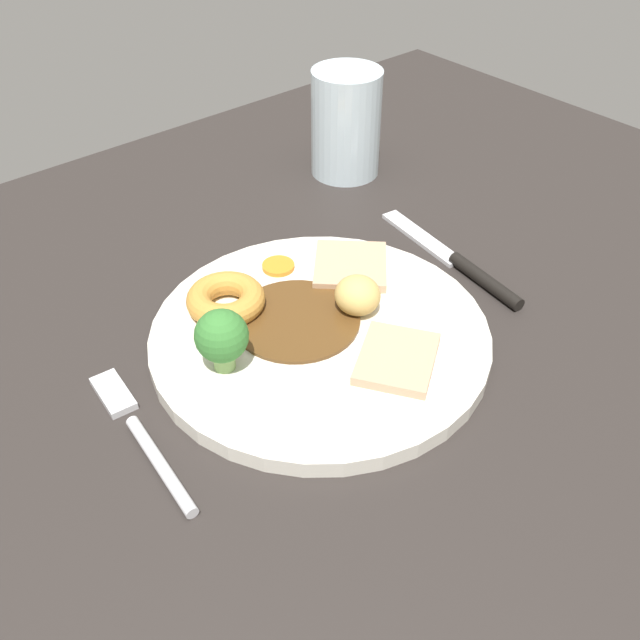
% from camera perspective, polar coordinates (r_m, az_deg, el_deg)
% --- Properties ---
extents(dining_table, '(1.20, 0.84, 0.04)m').
position_cam_1_polar(dining_table, '(0.58, -3.18, -4.31)').
color(dining_table, '#2B2623').
rests_on(dining_table, ground).
extents(dinner_plate, '(0.27, 0.27, 0.01)m').
position_cam_1_polar(dinner_plate, '(0.57, -0.00, -1.31)').
color(dinner_plate, silver).
rests_on(dinner_plate, dining_table).
extents(gravy_pool, '(0.10, 0.10, 0.00)m').
position_cam_1_polar(gravy_pool, '(0.58, -1.91, 0.04)').
color(gravy_pool, '#563819').
rests_on(gravy_pool, dinner_plate).
extents(meat_slice_main, '(0.09, 0.08, 0.01)m').
position_cam_1_polar(meat_slice_main, '(0.54, 6.17, -3.10)').
color(meat_slice_main, tan).
rests_on(meat_slice_main, dinner_plate).
extents(meat_slice_under, '(0.09, 0.09, 0.01)m').
position_cam_1_polar(meat_slice_under, '(0.63, 2.46, 4.37)').
color(meat_slice_under, tan).
rests_on(meat_slice_under, dinner_plate).
extents(yorkshire_pudding, '(0.06, 0.06, 0.02)m').
position_cam_1_polar(yorkshire_pudding, '(0.59, -7.55, 1.65)').
color(yorkshire_pudding, '#C68938').
rests_on(yorkshire_pudding, dinner_plate).
extents(roast_potato_left, '(0.05, 0.05, 0.03)m').
position_cam_1_polar(roast_potato_left, '(0.58, 3.03, 1.99)').
color(roast_potato_left, '#D8B260').
rests_on(roast_potato_left, dinner_plate).
extents(carrot_coin_front, '(0.03, 0.03, 0.00)m').
position_cam_1_polar(carrot_coin_front, '(0.64, -3.36, 4.32)').
color(carrot_coin_front, orange).
rests_on(carrot_coin_front, dinner_plate).
extents(broccoli_floret, '(0.04, 0.04, 0.05)m').
position_cam_1_polar(broccoli_floret, '(0.52, -7.87, -1.38)').
color(broccoli_floret, '#8CB766').
rests_on(broccoli_floret, dinner_plate).
extents(fork, '(0.03, 0.15, 0.01)m').
position_cam_1_polar(fork, '(0.52, -14.22, -8.78)').
color(fork, silver).
rests_on(fork, dining_table).
extents(knife, '(0.04, 0.19, 0.01)m').
position_cam_1_polar(knife, '(0.67, 11.15, 4.44)').
color(knife, black).
rests_on(knife, dining_table).
extents(water_glass, '(0.08, 0.08, 0.11)m').
position_cam_1_polar(water_glass, '(0.80, 2.09, 15.46)').
color(water_glass, silver).
rests_on(water_glass, dining_table).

